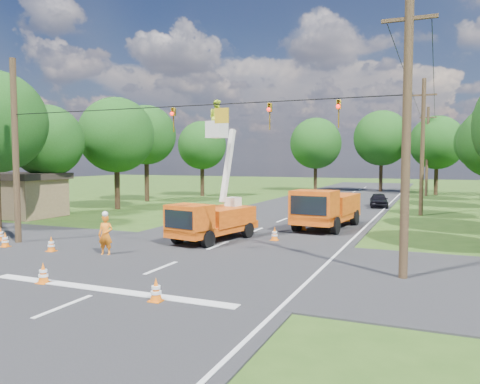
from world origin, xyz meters
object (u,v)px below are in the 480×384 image
at_px(distant_car, 379,200).
at_px(traffic_cone_6, 0,234).
at_px(second_truck, 326,208).
at_px(tree_far_a, 316,143).
at_px(traffic_cone_1, 156,290).
at_px(traffic_cone_0, 43,273).
at_px(bucket_truck, 212,210).
at_px(pole_right_mid, 422,146).
at_px(tree_far_b, 382,138).
at_px(traffic_cone_7, 348,216).
at_px(tree_left_e, 146,135).
at_px(tree_far_c, 437,143).
at_px(tree_left_c, 47,141).
at_px(tree_left_d, 116,135).
at_px(traffic_cone_2, 275,234).
at_px(pole_right_far, 427,151).
at_px(shed, 22,194).
at_px(pole_left, 16,152).
at_px(pole_right_near, 406,130).
at_px(traffic_cone_4, 51,244).
at_px(traffic_cone_3, 303,224).
at_px(traffic_cone_5, 5,240).
at_px(tree_left_f, 202,145).

relative_size(distant_car, traffic_cone_6, 5.13).
bearing_deg(second_truck, tree_far_a, 110.57).
distance_m(traffic_cone_1, tree_far_a, 49.42).
distance_m(traffic_cone_0, tree_far_a, 48.73).
bearing_deg(tree_far_a, traffic_cone_6, -97.59).
distance_m(second_truck, traffic_cone_0, 16.93).
distance_m(bucket_truck, pole_right_mid, 18.73).
height_order(distant_car, tree_far_b, tree_far_b).
height_order(distant_car, traffic_cone_7, distant_car).
height_order(tree_left_e, tree_far_c, tree_left_e).
bearing_deg(tree_left_c, tree_left_e, 91.32).
xyz_separation_m(second_truck, distant_car, (1.49, 14.29, -0.63)).
bearing_deg(tree_left_d, traffic_cone_6, -74.11).
bearing_deg(traffic_cone_7, traffic_cone_2, -103.80).
height_order(pole_right_far, shed, pole_right_far).
xyz_separation_m(pole_left, tree_far_c, (19.00, 42.00, 1.56)).
relative_size(bucket_truck, pole_right_far, 0.71).
bearing_deg(second_truck, traffic_cone_7, 85.89).
bearing_deg(pole_right_near, traffic_cone_6, 179.97).
xyz_separation_m(pole_left, tree_left_e, (-7.30, 22.00, 1.99)).
bearing_deg(traffic_cone_6, traffic_cone_4, -14.16).
xyz_separation_m(pole_right_mid, shed, (-26.50, -12.00, -3.49)).
xyz_separation_m(traffic_cone_2, traffic_cone_3, (0.43, 3.95, 0.00)).
relative_size(bucket_truck, tree_far_c, 0.77).
xyz_separation_m(shed, tree_far_c, (27.50, 34.00, 4.44)).
bearing_deg(tree_far_b, traffic_cone_3, -90.92).
bearing_deg(distant_car, tree_far_a, 110.25).
distance_m(pole_left, tree_far_c, 46.12).
height_order(bucket_truck, tree_left_e, tree_left_e).
bearing_deg(tree_left_e, bucket_truck, -48.22).
height_order(traffic_cone_5, pole_right_far, pole_right_far).
height_order(bucket_truck, second_truck, bucket_truck).
bearing_deg(distant_car, traffic_cone_1, -103.94).
bearing_deg(tree_left_f, tree_left_c, -94.63).
xyz_separation_m(tree_left_d, tree_far_b, (18.00, 30.00, 0.68)).
bearing_deg(pole_right_near, pole_right_mid, 90.00).
xyz_separation_m(traffic_cone_7, pole_left, (-13.65, -14.22, 4.14)).
bearing_deg(traffic_cone_4, tree_far_a, 88.35).
distance_m(traffic_cone_6, tree_far_b, 47.48).
distance_m(pole_right_near, tree_far_b, 45.37).
relative_size(traffic_cone_1, tree_left_d, 0.08).
distance_m(tree_left_d, tree_left_f, 15.01).
xyz_separation_m(traffic_cone_2, tree_far_c, (7.50, 36.55, 5.70)).
bearing_deg(traffic_cone_4, traffic_cone_2, 38.46).
bearing_deg(traffic_cone_5, tree_left_e, 108.46).
bearing_deg(tree_far_c, pole_left, -114.34).
bearing_deg(traffic_cone_4, traffic_cone_3, 50.43).
relative_size(bucket_truck, tree_left_d, 0.77).
bearing_deg(pole_right_far, traffic_cone_1, -98.01).
xyz_separation_m(traffic_cone_3, tree_left_c, (-18.93, -0.41, 5.08)).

